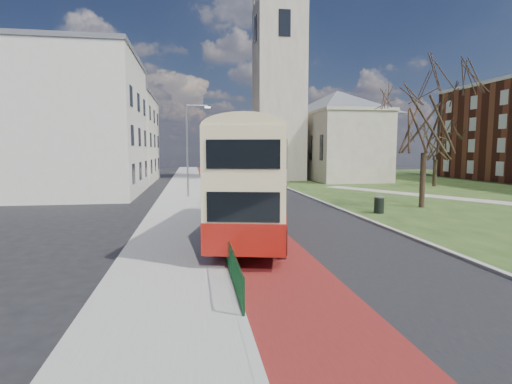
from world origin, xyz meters
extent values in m
plane|color=black|center=(0.00, 0.00, 0.00)|extent=(160.00, 160.00, 0.00)
cube|color=black|center=(1.50, 20.00, 0.01)|extent=(9.00, 120.00, 0.01)
cube|color=#591414|center=(-1.20, 20.00, 0.01)|extent=(3.40, 120.00, 0.01)
cube|color=gray|center=(-5.00, 20.00, 0.06)|extent=(4.00, 120.00, 0.12)
cube|color=#999993|center=(-3.00, 20.00, 0.07)|extent=(0.25, 120.00, 0.13)
cube|color=#999993|center=(6.10, 22.00, 0.07)|extent=(0.25, 80.00, 0.13)
cube|color=#264017|center=(26.00, 22.00, 0.02)|extent=(40.00, 80.00, 0.04)
cube|color=#9E998C|center=(20.00, 10.00, 0.06)|extent=(18.84, 32.82, 0.03)
cylinder|color=#0E3E1D|center=(-2.95, 4.00, 1.10)|extent=(0.04, 24.00, 0.04)
cylinder|color=#0E3E1D|center=(-2.95, 4.00, 0.15)|extent=(0.04, 24.00, 0.04)
cube|color=gray|center=(8.00, 38.00, 12.00)|extent=(6.50, 6.50, 24.00)
cube|color=gray|center=(16.50, 38.00, 4.50)|extent=(9.00, 18.00, 9.00)
pyramid|color=#565960|center=(16.50, 38.00, 12.60)|extent=(9.00, 18.00, 3.60)
cube|color=beige|center=(-14.00, 22.00, 6.25)|extent=(10.00, 14.00, 12.50)
cube|color=#565960|center=(-14.00, 22.00, 12.75)|extent=(10.30, 14.30, 0.50)
cube|color=beige|center=(-14.00, 38.00, 5.50)|extent=(10.00, 16.00, 11.00)
cube|color=#565960|center=(-14.00, 38.00, 11.25)|extent=(10.30, 16.30, 0.50)
cylinder|color=gray|center=(-4.50, 18.00, 4.12)|extent=(0.16, 0.16, 8.00)
cylinder|color=gray|center=(-3.60, 18.00, 8.02)|extent=(1.80, 0.10, 0.10)
cube|color=silver|center=(-2.70, 18.00, 7.87)|extent=(0.50, 0.18, 0.12)
cube|color=maroon|center=(-1.06, 1.78, 1.16)|extent=(5.65, 12.79, 1.13)
cube|color=beige|center=(-1.06, 1.78, 3.37)|extent=(5.61, 12.73, 3.29)
cube|color=black|center=(-2.37, 2.43, 2.35)|extent=(2.39, 9.97, 1.08)
cube|color=black|center=(0.41, 1.78, 2.35)|extent=(2.39, 9.97, 1.08)
cube|color=black|center=(-2.45, 2.10, 4.05)|extent=(2.61, 10.94, 1.02)
cube|color=black|center=(0.33, 1.45, 4.05)|extent=(2.61, 10.94, 1.02)
cube|color=black|center=(0.35, 7.82, 2.35)|extent=(2.49, 0.66, 1.19)
cube|color=black|center=(0.35, 7.82, 4.05)|extent=(2.49, 0.66, 1.02)
cube|color=orange|center=(0.35, 7.82, 4.69)|extent=(1.99, 0.56, 0.34)
cylinder|color=black|center=(-1.38, 6.21, 0.59)|extent=(0.60, 1.22, 1.18)
cylinder|color=black|center=(1.20, 5.60, 0.59)|extent=(0.60, 1.22, 1.18)
cylinder|color=black|center=(-3.20, -1.56, 0.59)|extent=(0.60, 1.22, 1.18)
cylinder|color=black|center=(-0.62, -2.16, 0.59)|extent=(0.60, 1.22, 1.18)
cylinder|color=#332319|center=(12.31, 9.08, 2.01)|extent=(0.52, 0.52, 3.95)
cylinder|color=#2D2316|center=(23.34, 24.43, 1.57)|extent=(0.57, 0.57, 3.05)
cylinder|color=black|center=(8.00, 7.05, 0.55)|extent=(0.85, 0.85, 1.03)
cylinder|color=gray|center=(8.00, 7.05, 1.10)|extent=(0.91, 0.91, 0.07)
camera|label=1|loc=(-4.15, -17.33, 4.18)|focal=28.00mm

